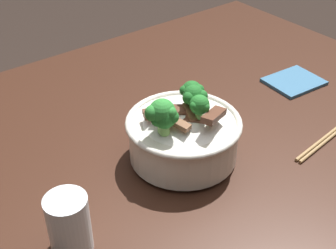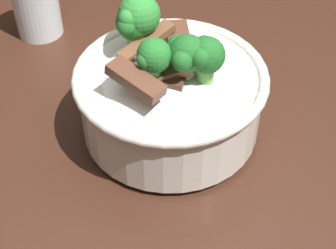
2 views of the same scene
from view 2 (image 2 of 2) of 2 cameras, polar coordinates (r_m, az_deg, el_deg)
dining_table at (r=0.69m, az=11.98°, el=-9.72°), size 1.16×0.94×0.79m
rice_bowl at (r=0.61m, az=0.16°, el=3.73°), size 0.22×0.22×0.16m
drinking_glass at (r=0.81m, az=-13.92°, el=12.34°), size 0.07×0.07×0.10m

